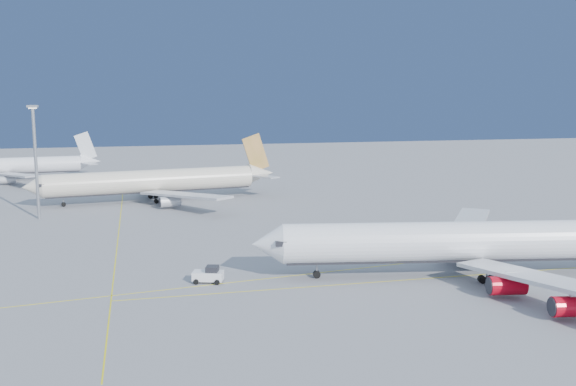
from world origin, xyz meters
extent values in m
plane|color=slate|center=(0.00, 0.00, 0.00)|extent=(500.00, 500.00, 0.00)
cube|color=#D2C70B|center=(5.00, -14.00, 0.01)|extent=(90.00, 0.18, 0.02)
cube|color=#D2C70B|center=(0.00, -6.00, 0.01)|extent=(118.86, 16.88, 0.02)
cube|color=#D2C70B|center=(-40.00, 30.00, 0.01)|extent=(0.18, 140.00, 0.02)
cylinder|color=white|center=(14.01, -13.79, 5.44)|extent=(58.79, 15.58, 6.07)
cone|color=white|center=(-17.15, -8.61, 5.44)|extent=(5.64, 6.76, 6.07)
cube|color=black|center=(-15.19, -8.94, 6.07)|extent=(2.60, 5.96, 0.73)
cube|color=#B7B7BC|center=(16.47, -31.42, 3.77)|extent=(13.82, 30.62, 0.58)
cube|color=#B7B7BC|center=(22.03, 2.10, 3.77)|extent=(21.98, 27.84, 0.58)
cylinder|color=gray|center=(-9.68, -9.85, 1.78)|extent=(0.25, 0.25, 2.41)
cylinder|color=black|center=(-9.68, -9.85, 0.58)|extent=(1.26, 0.91, 1.15)
cylinder|color=gray|center=(14.34, -18.19, 1.78)|extent=(0.33, 0.33, 2.41)
cylinder|color=black|center=(14.34, -18.19, 0.58)|extent=(1.29, 1.12, 1.15)
cylinder|color=gray|center=(15.75, -9.73, 1.78)|extent=(0.33, 0.33, 2.41)
cylinder|color=black|center=(15.75, -9.73, 0.58)|extent=(1.29, 1.12, 1.15)
cylinder|color=#B50718|center=(13.19, -25.34, 1.81)|extent=(5.38, 3.40, 2.62)
cylinder|color=#B50718|center=(16.07, -35.04, 1.81)|extent=(5.38, 3.40, 2.62)
cylinder|color=#B50718|center=(16.96, -2.59, 1.81)|extent=(5.38, 3.40, 2.62)
cylinder|color=#B50718|center=(22.83, 5.66, 1.81)|extent=(5.38, 3.40, 2.62)
cylinder|color=beige|center=(-32.32, 68.38, 5.31)|extent=(53.91, 14.09, 5.88)
cone|color=beige|center=(-61.07, 63.89, 5.31)|extent=(5.49, 6.53, 5.88)
cone|color=beige|center=(-2.25, 73.07, 5.93)|extent=(8.00, 6.63, 5.59)
cube|color=black|center=(-59.13, 64.19, 5.93)|extent=(2.49, 5.77, 0.72)
cube|color=#B7B7BC|center=(-24.90, 53.13, 3.70)|extent=(20.88, 26.74, 0.57)
cube|color=#B7B7BC|center=(-29.90, 85.16, 3.70)|extent=(13.58, 29.17, 0.57)
cube|color=#C78A4A|center=(-3.78, 72.84, 11.68)|extent=(7.91, 1.68, 10.92)
cylinder|color=gray|center=(-54.05, 64.98, 1.75)|extent=(0.25, 0.25, 2.37)
cylinder|color=black|center=(-54.05, 64.98, 0.57)|extent=(1.23, 0.89, 1.13)
cylinder|color=gray|center=(-30.66, 64.41, 1.75)|extent=(0.33, 0.33, 2.37)
cylinder|color=black|center=(-30.66, 64.41, 0.57)|extent=(1.26, 1.09, 1.13)
cylinder|color=gray|center=(-31.95, 72.66, 1.75)|extent=(0.33, 0.33, 2.37)
cylinder|color=black|center=(-31.95, 72.66, 0.57)|extent=(1.26, 1.09, 1.13)
cylinder|color=#B7B7BC|center=(-28.27, 55.53, 1.76)|extent=(5.29, 3.31, 2.58)
cylinder|color=#B7B7BC|center=(-32.38, 81.85, 1.76)|extent=(5.29, 3.31, 2.58)
cylinder|color=white|center=(-77.41, 120.74, 4.74)|extent=(46.76, 9.24, 5.21)
cone|color=white|center=(-51.02, 123.05, 5.30)|extent=(6.91, 5.49, 4.95)
cube|color=#B7B7BC|center=(-71.94, 107.05, 3.31)|extent=(17.03, 23.98, 0.51)
cube|color=#B7B7BC|center=(-74.40, 135.17, 3.31)|extent=(13.47, 25.15, 0.51)
cube|color=silver|center=(-52.41, 122.93, 10.46)|extent=(7.16, 1.04, 9.84)
cylinder|color=gray|center=(-76.16, 117.12, 1.58)|extent=(0.30, 0.30, 2.14)
cylinder|color=black|center=(-76.16, 117.12, 0.51)|extent=(1.09, 0.92, 1.02)
cylinder|color=gray|center=(-76.81, 124.53, 1.58)|extent=(0.30, 0.30, 2.14)
cylinder|color=black|center=(-76.81, 124.53, 0.51)|extent=(1.09, 0.92, 1.02)
cylinder|color=#B7B7BC|center=(-74.77, 109.32, 1.57)|extent=(4.65, 2.70, 2.32)
cylinder|color=#B7B7BC|center=(-76.79, 132.44, 1.57)|extent=(4.65, 2.70, 2.32)
cube|color=white|center=(-26.14, -8.29, 1.01)|extent=(4.96, 3.50, 1.35)
cube|color=black|center=(-25.50, -8.50, 2.02)|extent=(2.29, 2.36, 1.01)
cylinder|color=black|center=(-27.99, -8.94, 0.39)|extent=(0.87, 0.61, 0.79)
cylinder|color=black|center=(-27.28, -6.69, 0.39)|extent=(0.87, 0.61, 0.79)
cylinder|color=black|center=(-25.00, -9.89, 0.39)|extent=(0.87, 0.61, 0.79)
cylinder|color=black|center=(-24.28, -7.65, 0.39)|extent=(0.87, 0.61, 0.79)
cylinder|color=gray|center=(-57.75, 49.67, 12.49)|extent=(0.70, 0.70, 24.98)
cube|color=gray|center=(-57.75, 49.67, 25.18)|extent=(2.20, 2.20, 0.50)
cube|color=white|center=(-57.75, 49.67, 24.78)|extent=(1.60, 1.60, 0.25)
camera|label=1|loc=(-35.91, -101.29, 28.02)|focal=40.00mm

